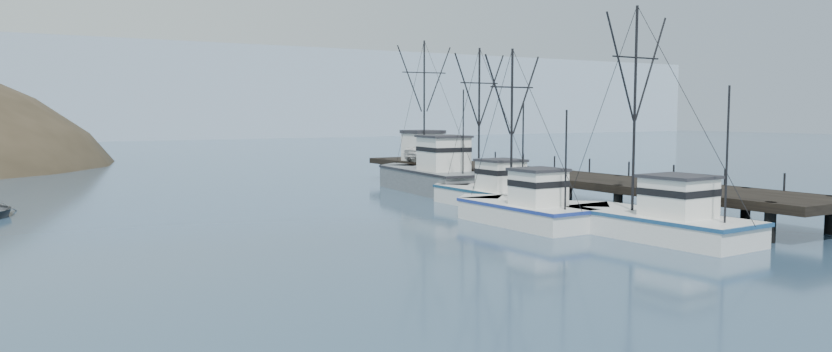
% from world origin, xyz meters
% --- Properties ---
extents(ground, '(400.00, 400.00, 0.00)m').
position_xyz_m(ground, '(0.00, 0.00, 0.00)').
color(ground, navy).
rests_on(ground, ground).
extents(pier, '(6.00, 44.00, 2.00)m').
position_xyz_m(pier, '(14.00, 16.00, 1.69)').
color(pier, black).
rests_on(pier, ground).
extents(distant_ridge, '(360.00, 40.00, 26.00)m').
position_xyz_m(distant_ridge, '(10.00, 170.00, 0.00)').
color(distant_ridge, '#9EB2C6').
rests_on(distant_ridge, ground).
extents(trawler_near, '(4.50, 12.19, 12.21)m').
position_xyz_m(trawler_near, '(7.65, 0.22, 0.82)').
color(trawler_near, silver).
rests_on(trawler_near, ground).
extents(trawler_mid, '(3.55, 10.28, 10.37)m').
position_xyz_m(trawler_mid, '(4.69, 6.96, 0.82)').
color(trawler_mid, silver).
rests_on(trawler_mid, ground).
extents(trawler_far, '(3.55, 10.76, 11.12)m').
position_xyz_m(trawler_far, '(7.91, 14.58, 0.82)').
color(trawler_far, silver).
rests_on(trawler_far, ground).
extents(work_vessel, '(5.78, 15.00, 12.58)m').
position_xyz_m(work_vessel, '(9.73, 24.56, 1.23)').
color(work_vessel, slate).
rests_on(work_vessel, ground).
extents(pier_shed, '(3.00, 3.20, 2.80)m').
position_xyz_m(pier_shed, '(13.01, 31.38, 3.42)').
color(pier_shed, silver).
rests_on(pier_shed, pier).
extents(pickup_truck, '(6.39, 3.89, 1.66)m').
position_xyz_m(pickup_truck, '(13.94, 30.56, 2.83)').
color(pickup_truck, white).
rests_on(pickup_truck, pier).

